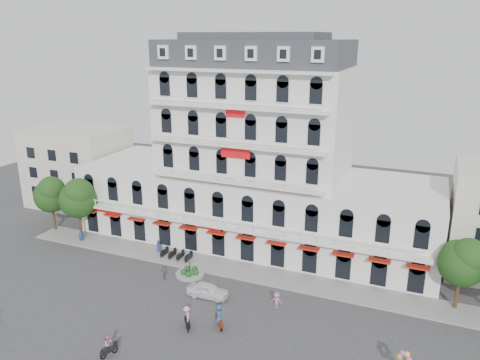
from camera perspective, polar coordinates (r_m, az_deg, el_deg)
name	(u,v)px	position (r m, az deg, el deg)	size (l,w,h in m)	color
ground	(188,309)	(47.45, -6.37, -15.32)	(120.00, 120.00, 0.00)	#38383A
sidewalk	(226,267)	(54.35, -1.74, -10.61)	(53.00, 4.00, 0.16)	gray
main_building	(255,165)	(58.47, 1.80, 1.85)	(45.00, 15.00, 25.80)	silver
flank_building_west	(78,167)	(76.61, -19.13, 1.54)	(14.00, 10.00, 12.00)	beige
traffic_island	(190,273)	(53.10, -6.11, -11.20)	(3.20, 3.20, 1.60)	gray
parked_scooter_row	(176,259)	(56.87, -7.75, -9.53)	(4.40, 1.80, 1.10)	black
tree_west_outer	(51,193)	(67.15, -22.05, -1.50)	(4.50, 4.48, 7.76)	#382314
tree_west_inner	(78,197)	(63.39, -19.15, -1.94)	(4.76, 4.76, 8.25)	#382314
tree_east_inner	(463,260)	(49.25, 25.52, -8.83)	(4.40, 4.37, 7.57)	#382314
parked_car	(208,290)	(48.76, -3.94, -13.27)	(1.73, 4.31, 1.47)	white
rider_southwest	(108,346)	(42.29, -15.74, -18.87)	(0.85, 1.64, 1.96)	black
rider_east	(219,316)	(43.96, -2.56, -16.27)	(1.26, 1.35, 2.35)	maroon
rider_center	(187,317)	(44.11, -6.48, -16.24)	(1.22, 1.44, 2.26)	black
pedestrian_left	(159,247)	(58.40, -9.86, -8.00)	(0.80, 0.52, 1.63)	navy
pedestrian_mid	(164,273)	(52.37, -9.25, -11.07)	(0.96, 0.40, 1.63)	slate
pedestrian_right	(277,300)	(46.92, 4.49, -14.43)	(1.11, 0.64, 1.72)	#BE6492
pedestrian_far	(81,236)	(63.64, -18.79, -6.50)	(0.62, 0.40, 1.69)	navy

